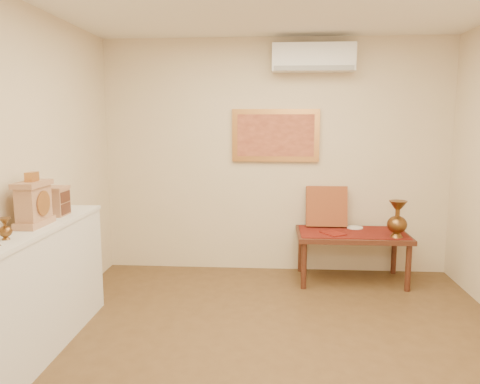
# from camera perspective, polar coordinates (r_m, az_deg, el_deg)

# --- Properties ---
(floor) EXTENTS (4.50, 4.50, 0.00)m
(floor) POSITION_cam_1_polar(r_m,az_deg,el_deg) (3.66, 4.25, -20.20)
(floor) COLOR brown
(floor) RESTS_ON ground
(wall_back) EXTENTS (4.00, 0.02, 2.70)m
(wall_back) POSITION_cam_1_polar(r_m,az_deg,el_deg) (5.47, 4.33, 4.29)
(wall_back) COLOR beige
(wall_back) RESTS_ON ground
(wall_front) EXTENTS (4.00, 0.02, 2.70)m
(wall_front) POSITION_cam_1_polar(r_m,az_deg,el_deg) (1.05, 5.51, -15.03)
(wall_front) COLOR beige
(wall_front) RESTS_ON ground
(brass_urn_small) EXTENTS (0.09, 0.09, 0.20)m
(brass_urn_small) POSITION_cam_1_polar(r_m,az_deg,el_deg) (3.50, -26.74, -3.65)
(brass_urn_small) COLOR brown
(brass_urn_small) RESTS_ON display_ledge
(table_cloth) EXTENTS (1.14, 0.59, 0.01)m
(table_cloth) POSITION_cam_1_polar(r_m,az_deg,el_deg) (5.30, 13.50, -4.78)
(table_cloth) COLOR maroon
(table_cloth) RESTS_ON low_table
(brass_urn_tall) EXTENTS (0.21, 0.21, 0.47)m
(brass_urn_tall) POSITION_cam_1_polar(r_m,az_deg,el_deg) (5.16, 18.64, -2.68)
(brass_urn_tall) COLOR brown
(brass_urn_tall) RESTS_ON table_cloth
(plate) EXTENTS (0.18, 0.18, 0.01)m
(plate) POSITION_cam_1_polar(r_m,az_deg,el_deg) (5.49, 13.82, -4.23)
(plate) COLOR white
(plate) RESTS_ON table_cloth
(menu) EXTENTS (0.29, 0.31, 0.01)m
(menu) POSITION_cam_1_polar(r_m,az_deg,el_deg) (5.17, 11.27, -4.95)
(menu) COLOR maroon
(menu) RESTS_ON table_cloth
(cushion) EXTENTS (0.46, 0.19, 0.47)m
(cushion) POSITION_cam_1_polar(r_m,az_deg,el_deg) (5.47, 10.50, -1.75)
(cushion) COLOR maroon
(cushion) RESTS_ON table_cloth
(display_ledge) EXTENTS (0.37, 2.02, 0.98)m
(display_ledge) POSITION_cam_1_polar(r_m,az_deg,el_deg) (3.89, -24.22, -11.27)
(display_ledge) COLOR silver
(display_ledge) RESTS_ON floor
(mantel_clock) EXTENTS (0.17, 0.36, 0.41)m
(mantel_clock) POSITION_cam_1_polar(r_m,az_deg,el_deg) (3.84, -23.83, -1.25)
(mantel_clock) COLOR tan
(mantel_clock) RESTS_ON display_ledge
(wooden_chest) EXTENTS (0.16, 0.21, 0.24)m
(wooden_chest) POSITION_cam_1_polar(r_m,az_deg,el_deg) (4.20, -21.42, -1.02)
(wooden_chest) COLOR tan
(wooden_chest) RESTS_ON display_ledge
(low_table) EXTENTS (1.20, 0.70, 0.55)m
(low_table) POSITION_cam_1_polar(r_m,az_deg,el_deg) (5.32, 13.48, -5.51)
(low_table) COLOR #4C2316
(low_table) RESTS_ON floor
(painting) EXTENTS (1.00, 0.06, 0.60)m
(painting) POSITION_cam_1_polar(r_m,az_deg,el_deg) (5.43, 4.36, 6.90)
(painting) COLOR #B4753A
(painting) RESTS_ON wall_back
(ac_unit) EXTENTS (0.90, 0.25, 0.30)m
(ac_unit) POSITION_cam_1_polar(r_m,az_deg,el_deg) (5.39, 8.91, 15.85)
(ac_unit) COLOR silver
(ac_unit) RESTS_ON wall_back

